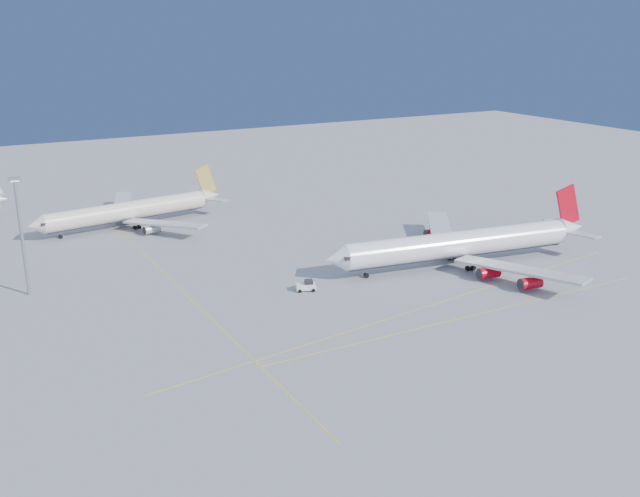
{
  "coord_description": "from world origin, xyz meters",
  "views": [
    {
      "loc": [
        -82.8,
        -112.14,
        54.03
      ],
      "look_at": [
        -10.47,
        19.07,
        7.0
      ],
      "focal_mm": 40.0,
      "sensor_mm": 36.0,
      "label": 1
    }
  ],
  "objects_px": {
    "airliner_etihad": "(132,210)",
    "pushback_tug": "(306,286)",
    "light_mast": "(21,227)",
    "airliner_virgin": "(464,244)"
  },
  "relations": [
    {
      "from": "airliner_etihad",
      "to": "pushback_tug",
      "type": "distance_m",
      "value": 71.64
    },
    {
      "from": "light_mast",
      "to": "airliner_virgin",
      "type": "bearing_deg",
      "value": -17.22
    },
    {
      "from": "airliner_etihad",
      "to": "pushback_tug",
      "type": "xyz_separation_m",
      "value": [
        18.95,
        -69.0,
        -3.43
      ]
    },
    {
      "from": "airliner_virgin",
      "to": "pushback_tug",
      "type": "distance_m",
      "value": 40.65
    },
    {
      "from": "airliner_etihad",
      "to": "pushback_tug",
      "type": "height_order",
      "value": "airliner_etihad"
    },
    {
      "from": "airliner_virgin",
      "to": "pushback_tug",
      "type": "height_order",
      "value": "airliner_virgin"
    },
    {
      "from": "airliner_virgin",
      "to": "airliner_etihad",
      "type": "relative_size",
      "value": 1.22
    },
    {
      "from": "pushback_tug",
      "to": "light_mast",
      "type": "relative_size",
      "value": 0.18
    },
    {
      "from": "airliner_virgin",
      "to": "airliner_etihad",
      "type": "bearing_deg",
      "value": 137.21
    },
    {
      "from": "airliner_virgin",
      "to": "pushback_tug",
      "type": "bearing_deg",
      "value": -176.13
    }
  ]
}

